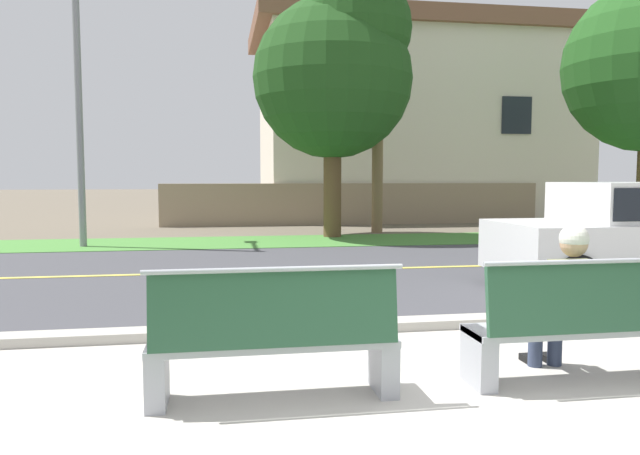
{
  "coord_description": "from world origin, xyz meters",
  "views": [
    {
      "loc": [
        -1.57,
        -3.73,
        1.62
      ],
      "look_at": [
        -0.36,
        3.55,
        1.0
      ],
      "focal_mm": 33.96,
      "sensor_mm": 36.0,
      "label": 1
    }
  ],
  "objects_px": {
    "seated_person_olive": "(565,295)",
    "bench_right": "(583,327)",
    "streetlamp": "(79,55)",
    "shade_tree_far_left": "(338,66)",
    "bench_left": "(274,341)"
  },
  "relations": [
    {
      "from": "bench_left",
      "to": "bench_right",
      "type": "height_order",
      "value": "same"
    },
    {
      "from": "bench_left",
      "to": "shade_tree_far_left",
      "type": "relative_size",
      "value": 0.26
    },
    {
      "from": "bench_right",
      "to": "streetlamp",
      "type": "relative_size",
      "value": 0.23
    },
    {
      "from": "streetlamp",
      "to": "shade_tree_far_left",
      "type": "xyz_separation_m",
      "value": [
        6.25,
        1.05,
        0.11
      ]
    },
    {
      "from": "seated_person_olive",
      "to": "shade_tree_far_left",
      "type": "xyz_separation_m",
      "value": [
        0.4,
        11.47,
        3.83
      ]
    },
    {
      "from": "streetlamp",
      "to": "bench_left",
      "type": "bearing_deg",
      "value": -71.74
    },
    {
      "from": "seated_person_olive",
      "to": "bench_right",
      "type": "bearing_deg",
      "value": -73.12
    },
    {
      "from": "bench_right",
      "to": "streetlamp",
      "type": "bearing_deg",
      "value": 119.11
    },
    {
      "from": "bench_left",
      "to": "shade_tree_far_left",
      "type": "xyz_separation_m",
      "value": [
        2.75,
        11.64,
        4.06
      ]
    },
    {
      "from": "bench_left",
      "to": "seated_person_olive",
      "type": "distance_m",
      "value": 2.37
    },
    {
      "from": "bench_left",
      "to": "bench_right",
      "type": "xyz_separation_m",
      "value": [
        2.4,
        0.0,
        0.0
      ]
    },
    {
      "from": "bench_left",
      "to": "seated_person_olive",
      "type": "relative_size",
      "value": 1.43
    },
    {
      "from": "bench_left",
      "to": "streetlamp",
      "type": "distance_m",
      "value": 11.83
    },
    {
      "from": "seated_person_olive",
      "to": "shade_tree_far_left",
      "type": "relative_size",
      "value": 0.18
    },
    {
      "from": "bench_left",
      "to": "seated_person_olive",
      "type": "height_order",
      "value": "seated_person_olive"
    }
  ]
}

